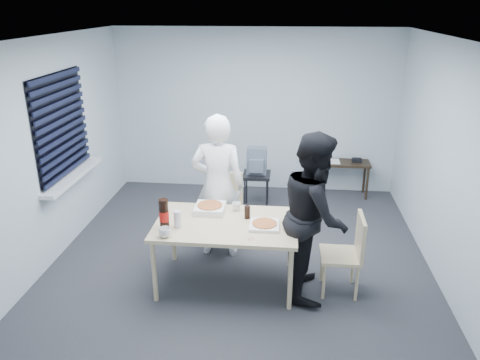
# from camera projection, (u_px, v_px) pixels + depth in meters

# --- Properties ---
(room) EXTENTS (5.00, 5.00, 5.00)m
(room) POSITION_uv_depth(u_px,v_px,m) (65.00, 134.00, 5.71)
(room) COLOR #2A2A2F
(room) RESTS_ON ground
(dining_table) EXTENTS (1.52, 0.96, 0.74)m
(dining_table) POSITION_uv_depth(u_px,v_px,m) (226.00, 228.00, 5.02)
(dining_table) COLOR beige
(dining_table) RESTS_ON ground
(chair_far) EXTENTS (0.42, 0.42, 0.89)m
(chair_far) POSITION_uv_depth(u_px,v_px,m) (226.00, 202.00, 6.07)
(chair_far) COLOR beige
(chair_far) RESTS_ON ground
(chair_right) EXTENTS (0.42, 0.42, 0.89)m
(chair_right) POSITION_uv_depth(u_px,v_px,m) (349.00, 249.00, 4.92)
(chair_right) COLOR beige
(chair_right) RESTS_ON ground
(person_white) EXTENTS (0.65, 0.42, 1.77)m
(person_white) POSITION_uv_depth(u_px,v_px,m) (218.00, 186.00, 5.58)
(person_white) COLOR white
(person_white) RESTS_ON ground
(person_black) EXTENTS (0.47, 0.86, 1.77)m
(person_black) POSITION_uv_depth(u_px,v_px,m) (315.00, 215.00, 4.83)
(person_black) COLOR black
(person_black) RESTS_ON ground
(side_table) EXTENTS (0.85, 0.38, 0.57)m
(side_table) POSITION_uv_depth(u_px,v_px,m) (342.00, 167.00, 7.46)
(side_table) COLOR #302418
(side_table) RESTS_ON ground
(stool) EXTENTS (0.40, 0.40, 0.56)m
(stool) POSITION_uv_depth(u_px,v_px,m) (257.00, 180.00, 6.98)
(stool) COLOR black
(stool) RESTS_ON ground
(backpack) EXTENTS (0.29, 0.21, 0.41)m
(backpack) POSITION_uv_depth(u_px,v_px,m) (257.00, 161.00, 6.86)
(backpack) COLOR slate
(backpack) RESTS_ON stool
(pizza_box_a) EXTENTS (0.33, 0.33, 0.08)m
(pizza_box_a) POSITION_uv_depth(u_px,v_px,m) (210.00, 208.00, 5.26)
(pizza_box_a) COLOR white
(pizza_box_a) RESTS_ON dining_table
(pizza_box_b) EXTENTS (0.31, 0.31, 0.04)m
(pizza_box_b) POSITION_uv_depth(u_px,v_px,m) (264.00, 225.00, 4.91)
(pizza_box_b) COLOR white
(pizza_box_b) RESTS_ON dining_table
(mug_a) EXTENTS (0.17, 0.17, 0.10)m
(mug_a) POSITION_uv_depth(u_px,v_px,m) (165.00, 232.00, 4.68)
(mug_a) COLOR white
(mug_a) RESTS_ON dining_table
(mug_b) EXTENTS (0.10, 0.10, 0.09)m
(mug_b) POSITION_uv_depth(u_px,v_px,m) (236.00, 207.00, 5.28)
(mug_b) COLOR white
(mug_b) RESTS_ON dining_table
(cola_glass) EXTENTS (0.09, 0.09, 0.14)m
(cola_glass) POSITION_uv_depth(u_px,v_px,m) (247.00, 212.00, 5.08)
(cola_glass) COLOR black
(cola_glass) RESTS_ON dining_table
(soda_bottle) EXTENTS (0.10, 0.10, 0.33)m
(soda_bottle) POSITION_uv_depth(u_px,v_px,m) (164.00, 215.00, 4.82)
(soda_bottle) COLOR black
(soda_bottle) RESTS_ON dining_table
(plastic_cups) EXTENTS (0.09, 0.09, 0.18)m
(plastic_cups) POSITION_uv_depth(u_px,v_px,m) (178.00, 219.00, 4.87)
(plastic_cups) COLOR silver
(plastic_cups) RESTS_ON dining_table
(rubber_band) EXTENTS (0.06, 0.06, 0.00)m
(rubber_band) POSITION_uv_depth(u_px,v_px,m) (251.00, 239.00, 4.65)
(rubber_band) COLOR red
(rubber_band) RESTS_ON dining_table
(papers) EXTENTS (0.30, 0.33, 0.00)m
(papers) POSITION_uv_depth(u_px,v_px,m) (333.00, 161.00, 7.45)
(papers) COLOR white
(papers) RESTS_ON side_table
(black_box) EXTENTS (0.15, 0.11, 0.06)m
(black_box) POSITION_uv_depth(u_px,v_px,m) (357.00, 160.00, 7.40)
(black_box) COLOR black
(black_box) RESTS_ON side_table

